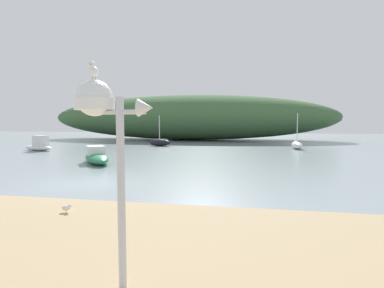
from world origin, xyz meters
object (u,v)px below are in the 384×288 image
(motorboat_mid_channel, at_px, (39,145))
(sailboat_west_reach, at_px, (160,142))
(motorboat_near_shore, at_px, (96,157))
(sailboat_outer_mooring, at_px, (297,145))
(seagull_mid_strand, at_px, (67,208))
(seagull_on_radar, at_px, (93,70))
(mast_structure, at_px, (101,114))

(motorboat_mid_channel, distance_m, sailboat_west_reach, 12.07)
(motorboat_mid_channel, height_order, motorboat_near_shore, motorboat_mid_channel)
(sailboat_west_reach, distance_m, sailboat_outer_mooring, 14.65)
(motorboat_mid_channel, xyz_separation_m, motorboat_near_shore, (9.48, -6.83, -0.06))
(motorboat_mid_channel, bearing_deg, motorboat_near_shore, -35.75)
(motorboat_near_shore, distance_m, seagull_mid_strand, 11.84)
(seagull_mid_strand, bearing_deg, sailboat_west_reach, 100.64)
(sailboat_outer_mooring, bearing_deg, motorboat_near_shore, -138.29)
(sailboat_outer_mooring, bearing_deg, seagull_on_radar, -104.76)
(sailboat_west_reach, bearing_deg, sailboat_outer_mooring, -3.58)
(sailboat_outer_mooring, height_order, seagull_mid_strand, sailboat_outer_mooring)
(seagull_mid_strand, bearing_deg, mast_structure, -49.65)
(sailboat_west_reach, bearing_deg, seagull_on_radar, -75.29)
(seagull_on_radar, relative_size, sailboat_outer_mooring, 0.10)
(motorboat_near_shore, bearing_deg, sailboat_outer_mooring, 41.71)
(seagull_on_radar, distance_m, motorboat_near_shore, 16.36)
(sailboat_west_reach, bearing_deg, mast_structure, -75.09)
(mast_structure, bearing_deg, sailboat_west_reach, 104.91)
(motorboat_mid_channel, relative_size, sailboat_west_reach, 0.99)
(mast_structure, relative_size, seagull_on_radar, 8.74)
(mast_structure, xyz_separation_m, sailboat_west_reach, (-7.52, 28.23, -2.47))
(seagull_on_radar, height_order, sailboat_outer_mooring, seagull_on_radar)
(mast_structure, bearing_deg, motorboat_mid_channel, 129.29)
(seagull_on_radar, xyz_separation_m, sailboat_outer_mooring, (7.20, 27.34, -3.14))
(sailboat_west_reach, xyz_separation_m, seagull_mid_strand, (4.68, -24.89, -0.07))
(mast_structure, height_order, seagull_mid_strand, mast_structure)
(motorboat_mid_channel, relative_size, sailboat_outer_mooring, 0.95)
(seagull_on_radar, bearing_deg, motorboat_near_shore, 118.14)
(seagull_mid_strand, bearing_deg, sailboat_outer_mooring, 67.48)
(motorboat_near_shore, distance_m, sailboat_outer_mooring, 19.80)
(sailboat_outer_mooring, distance_m, seagull_mid_strand, 25.96)
(sailboat_west_reach, distance_m, seagull_mid_strand, 25.33)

